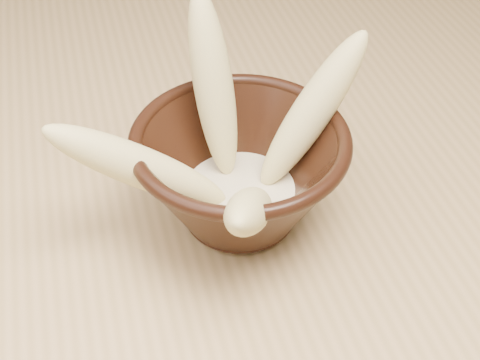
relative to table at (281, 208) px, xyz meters
name	(u,v)px	position (x,y,z in m)	size (l,w,h in m)	color
table	(281,208)	(0.00, 0.00, 0.00)	(1.20, 0.80, 0.75)	tan
bowl	(240,173)	(-0.07, -0.08, 0.13)	(0.18, 0.18, 0.10)	black
milk_puddle	(240,193)	(-0.07, -0.08, 0.11)	(0.10, 0.10, 0.01)	beige
banana_upright	(213,86)	(-0.07, -0.03, 0.19)	(0.03, 0.03, 0.16)	#FAED94
banana_left	(140,167)	(-0.15, -0.08, 0.16)	(0.03, 0.03, 0.16)	#FAED94
banana_right	(312,111)	(0.00, -0.07, 0.17)	(0.03, 0.03, 0.15)	#FAED94
banana_front	(249,211)	(-0.08, -0.14, 0.15)	(0.03, 0.03, 0.13)	#FAED94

